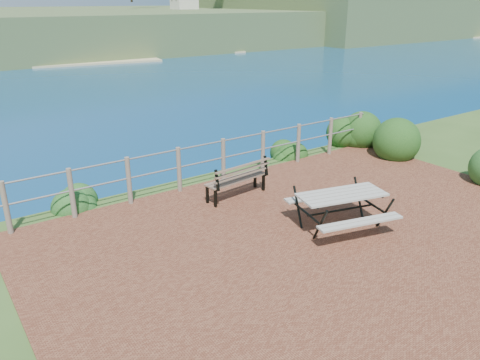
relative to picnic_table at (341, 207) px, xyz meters
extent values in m
cube|color=brown|center=(-0.42, -0.09, -0.43)|extent=(10.00, 7.00, 0.12)
cylinder|color=#6B5B4C|center=(-5.02, 3.26, 0.09)|extent=(0.10, 0.10, 1.00)
cylinder|color=#6B5B4C|center=(-3.87, 3.26, 0.09)|extent=(0.10, 0.10, 1.00)
cylinder|color=#6B5B4C|center=(-2.72, 3.26, 0.09)|extent=(0.10, 0.10, 1.00)
cylinder|color=#6B5B4C|center=(-1.57, 3.26, 0.09)|extent=(0.10, 0.10, 1.00)
cylinder|color=#6B5B4C|center=(-0.42, 3.26, 0.09)|extent=(0.10, 0.10, 1.00)
cylinder|color=#6B5B4C|center=(0.73, 3.26, 0.09)|extent=(0.10, 0.10, 1.00)
cylinder|color=#6B5B4C|center=(1.88, 3.26, 0.09)|extent=(0.10, 0.10, 1.00)
cylinder|color=#6B5B4C|center=(3.03, 3.26, 0.09)|extent=(0.10, 0.10, 1.00)
cylinder|color=#6B5B4C|center=(4.18, 3.26, 0.09)|extent=(0.10, 0.10, 1.00)
cylinder|color=slate|center=(-0.42, 3.26, 0.54)|extent=(9.40, 0.04, 0.04)
cylinder|color=slate|center=(-0.42, 3.26, 0.14)|extent=(9.40, 0.04, 0.04)
cube|color=#4C6130|center=(139.58, 209.91, -6.43)|extent=(260.00, 180.00, 12.00)
cube|color=#4C6130|center=(199.58, 169.91, -2.43)|extent=(160.00, 120.00, 20.00)
cube|color=tan|center=(129.58, 124.91, -12.18)|extent=(209.53, 114.73, 0.50)
cube|color=#A39D92|center=(0.00, 0.00, 0.24)|extent=(1.70, 1.03, 0.04)
cube|color=#A39D92|center=(0.00, 0.00, -0.02)|extent=(1.60, 0.62, 0.04)
cube|color=#A39D92|center=(0.00, 0.00, -0.02)|extent=(1.60, 0.62, 0.04)
cylinder|color=black|center=(0.00, 0.00, -0.07)|extent=(1.34, 0.38, 0.04)
cube|color=brown|center=(-0.73, 2.29, -0.01)|extent=(1.48, 0.51, 0.03)
cube|color=brown|center=(-0.73, 2.29, 0.24)|extent=(1.45, 0.26, 0.33)
cube|color=black|center=(-0.73, 2.29, -0.21)|extent=(0.05, 0.06, 0.40)
cube|color=black|center=(-0.73, 2.29, -0.21)|extent=(0.05, 0.06, 0.40)
cube|color=black|center=(-0.73, 2.29, -0.21)|extent=(0.05, 0.06, 0.40)
cube|color=black|center=(-0.73, 2.29, -0.21)|extent=(0.05, 0.06, 0.40)
ellipsoid|color=#143C12|center=(4.72, 1.82, -0.43)|extent=(1.32, 1.32, 1.88)
ellipsoid|color=#143C12|center=(4.29, 3.54, -0.43)|extent=(1.14, 1.14, 1.62)
ellipsoid|color=#1B491B|center=(-3.81, 3.96, -0.43)|extent=(0.87, 0.87, 0.66)
ellipsoid|color=#143C12|center=(2.06, 3.97, -0.43)|extent=(0.83, 0.83, 0.60)
camera|label=1|loc=(-5.98, -5.28, 3.53)|focal=35.00mm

